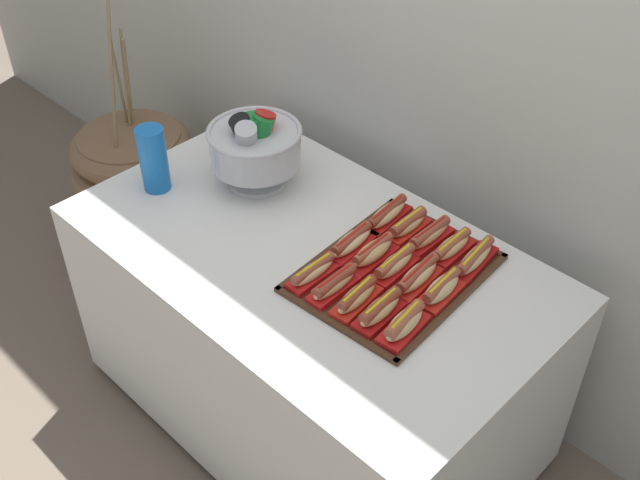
{
  "coord_description": "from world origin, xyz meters",
  "views": [
    {
      "loc": [
        1.18,
        -1.17,
        2.16
      ],
      "look_at": [
        0.06,
        -0.02,
        0.82
      ],
      "focal_mm": 43.17,
      "sensor_mm": 36.0,
      "label": 1
    }
  ],
  "objects_px": {
    "hot_dog_13": "(451,247)",
    "punch_bowl": "(255,145)",
    "hot_dog_3": "(380,310)",
    "hot_dog_2": "(357,297)",
    "hot_dog_10": "(387,215)",
    "hot_dog_14": "(475,259)",
    "hot_dog_0": "(313,272)",
    "hot_dog_1": "(334,284)",
    "hot_dog_7": "(395,265)",
    "buffet_table": "(311,335)",
    "hot_dog_9": "(441,289)",
    "floor_vase": "(140,195)",
    "cup_stack": "(153,159)",
    "hot_dog_12": "(429,236)",
    "hot_dog_4": "(404,324)",
    "hot_dog_6": "(373,253)",
    "hot_dog_5": "(351,242)",
    "hot_dog_11": "(408,225)",
    "hot_dog_8": "(417,277)",
    "serving_tray": "(394,273)"
  },
  "relations": [
    {
      "from": "hot_dog_10",
      "to": "hot_dog_14",
      "type": "xyz_separation_m",
      "value": [
        0.3,
        0.02,
        -0.0
      ]
    },
    {
      "from": "hot_dog_11",
      "to": "hot_dog_13",
      "type": "height_order",
      "value": "hot_dog_11"
    },
    {
      "from": "buffet_table",
      "to": "hot_dog_8",
      "type": "distance_m",
      "value": 0.51
    },
    {
      "from": "buffet_table",
      "to": "hot_dog_6",
      "type": "height_order",
      "value": "hot_dog_6"
    },
    {
      "from": "hot_dog_0",
      "to": "cup_stack",
      "type": "relative_size",
      "value": 0.75
    },
    {
      "from": "hot_dog_11",
      "to": "hot_dog_6",
      "type": "bearing_deg",
      "value": -86.21
    },
    {
      "from": "punch_bowl",
      "to": "hot_dog_1",
      "type": "bearing_deg",
      "value": -20.68
    },
    {
      "from": "hot_dog_10",
      "to": "hot_dog_13",
      "type": "relative_size",
      "value": 1.15
    },
    {
      "from": "hot_dog_0",
      "to": "hot_dog_1",
      "type": "distance_m",
      "value": 0.08
    },
    {
      "from": "hot_dog_8",
      "to": "punch_bowl",
      "type": "bearing_deg",
      "value": 177.94
    },
    {
      "from": "buffet_table",
      "to": "hot_dog_10",
      "type": "distance_m",
      "value": 0.46
    },
    {
      "from": "hot_dog_9",
      "to": "hot_dog_11",
      "type": "height_order",
      "value": "hot_dog_9"
    },
    {
      "from": "cup_stack",
      "to": "hot_dog_10",
      "type": "bearing_deg",
      "value": 29.76
    },
    {
      "from": "cup_stack",
      "to": "hot_dog_9",
      "type": "bearing_deg",
      "value": 12.95
    },
    {
      "from": "hot_dog_5",
      "to": "hot_dog_14",
      "type": "distance_m",
      "value": 0.34
    },
    {
      "from": "hot_dog_4",
      "to": "hot_dog_6",
      "type": "xyz_separation_m",
      "value": [
        -0.24,
        0.15,
        -0.0
      ]
    },
    {
      "from": "hot_dog_10",
      "to": "punch_bowl",
      "type": "relative_size",
      "value": 0.64
    },
    {
      "from": "buffet_table",
      "to": "hot_dog_14",
      "type": "distance_m",
      "value": 0.6
    },
    {
      "from": "floor_vase",
      "to": "hot_dog_0",
      "type": "relative_size",
      "value": 7.17
    },
    {
      "from": "floor_vase",
      "to": "hot_dog_7",
      "type": "bearing_deg",
      "value": -2.38
    },
    {
      "from": "hot_dog_11",
      "to": "hot_dog_9",
      "type": "bearing_deg",
      "value": -32.46
    },
    {
      "from": "hot_dog_0",
      "to": "hot_dog_3",
      "type": "height_order",
      "value": "hot_dog_3"
    },
    {
      "from": "serving_tray",
      "to": "hot_dog_11",
      "type": "xyz_separation_m",
      "value": [
        -0.09,
        0.16,
        0.03
      ]
    },
    {
      "from": "cup_stack",
      "to": "hot_dog_12",
      "type": "bearing_deg",
      "value": 25.41
    },
    {
      "from": "hot_dog_7",
      "to": "buffet_table",
      "type": "bearing_deg",
      "value": -160.32
    },
    {
      "from": "hot_dog_2",
      "to": "hot_dog_0",
      "type": "bearing_deg",
      "value": -176.21
    },
    {
      "from": "serving_tray",
      "to": "punch_bowl",
      "type": "relative_size",
      "value": 1.88
    },
    {
      "from": "hot_dog_2",
      "to": "hot_dog_10",
      "type": "bearing_deg",
      "value": 118.23
    },
    {
      "from": "buffet_table",
      "to": "hot_dog_9",
      "type": "distance_m",
      "value": 0.56
    },
    {
      "from": "floor_vase",
      "to": "hot_dog_2",
      "type": "height_order",
      "value": "floor_vase"
    },
    {
      "from": "hot_dog_0",
      "to": "hot_dog_3",
      "type": "distance_m",
      "value": 0.23
    },
    {
      "from": "hot_dog_5",
      "to": "hot_dog_14",
      "type": "height_order",
      "value": "hot_dog_5"
    },
    {
      "from": "hot_dog_3",
      "to": "hot_dog_13",
      "type": "height_order",
      "value": "hot_dog_3"
    },
    {
      "from": "buffet_table",
      "to": "hot_dog_5",
      "type": "distance_m",
      "value": 0.4
    },
    {
      "from": "hot_dog_12",
      "to": "hot_dog_13",
      "type": "distance_m",
      "value": 0.08
    },
    {
      "from": "hot_dog_9",
      "to": "cup_stack",
      "type": "relative_size",
      "value": 0.74
    },
    {
      "from": "hot_dog_2",
      "to": "hot_dog_13",
      "type": "xyz_separation_m",
      "value": [
        0.05,
        0.33,
        -0.0
      ]
    },
    {
      "from": "hot_dog_13",
      "to": "punch_bowl",
      "type": "height_order",
      "value": "punch_bowl"
    },
    {
      "from": "hot_dog_10",
      "to": "hot_dog_11",
      "type": "bearing_deg",
      "value": 3.79
    },
    {
      "from": "hot_dog_4",
      "to": "hot_dog_12",
      "type": "distance_m",
      "value": 0.36
    },
    {
      "from": "serving_tray",
      "to": "hot_dog_3",
      "type": "height_order",
      "value": "hot_dog_3"
    },
    {
      "from": "hot_dog_12",
      "to": "cup_stack",
      "type": "height_order",
      "value": "cup_stack"
    },
    {
      "from": "hot_dog_14",
      "to": "hot_dog_13",
      "type": "bearing_deg",
      "value": -176.21
    },
    {
      "from": "hot_dog_5",
      "to": "hot_dog_7",
      "type": "relative_size",
      "value": 1.15
    },
    {
      "from": "floor_vase",
      "to": "hot_dog_1",
      "type": "relative_size",
      "value": 6.83
    },
    {
      "from": "hot_dog_2",
      "to": "hot_dog_8",
      "type": "bearing_deg",
      "value": 69.35
    },
    {
      "from": "hot_dog_5",
      "to": "hot_dog_12",
      "type": "height_order",
      "value": "hot_dog_12"
    },
    {
      "from": "hot_dog_13",
      "to": "punch_bowl",
      "type": "bearing_deg",
      "value": -167.84
    },
    {
      "from": "hot_dog_9",
      "to": "hot_dog_7",
      "type": "bearing_deg",
      "value": -176.21
    },
    {
      "from": "hot_dog_0",
      "to": "hot_dog_6",
      "type": "distance_m",
      "value": 0.18
    }
  ]
}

